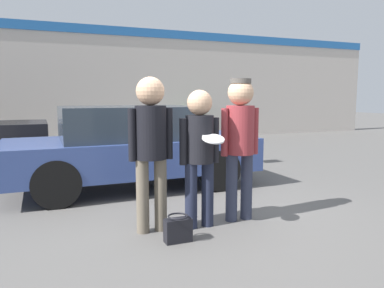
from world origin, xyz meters
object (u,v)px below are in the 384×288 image
(person_left, at_px, (151,139))
(shrub, at_px, (201,126))
(person_right, at_px, (240,135))
(handbag, at_px, (178,229))
(parked_car_near, at_px, (131,146))
(person_middle_with_frisbee, at_px, (200,147))

(person_left, height_order, shrub, person_left)
(person_right, bearing_deg, handbag, -157.76)
(shrub, bearing_deg, parked_car_near, -122.74)
(shrub, bearing_deg, person_right, -110.60)
(shrub, bearing_deg, person_middle_with_frisbee, -113.74)
(person_middle_with_frisbee, distance_m, parked_car_near, 2.33)
(person_left, bearing_deg, person_middle_with_frisbee, -7.60)
(handbag, bearing_deg, person_right, 22.24)
(person_left, bearing_deg, handbag, -68.21)
(person_left, relative_size, handbag, 6.04)
(parked_car_near, bearing_deg, shrub, 57.26)
(shrub, xyz_separation_m, handbag, (-4.27, -9.13, -0.33))
(parked_car_near, xyz_separation_m, shrub, (4.17, 6.48, -0.26))
(handbag, bearing_deg, person_left, 111.79)
(person_right, height_order, parked_car_near, person_right)
(person_right, distance_m, handbag, 1.45)
(person_right, relative_size, handbag, 6.03)
(person_left, xyz_separation_m, person_right, (1.17, -0.02, 0.01))
(person_middle_with_frisbee, distance_m, person_right, 0.60)
(parked_car_near, distance_m, shrub, 7.71)
(person_left, bearing_deg, parked_car_near, 82.86)
(shrub, relative_size, handbag, 3.12)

